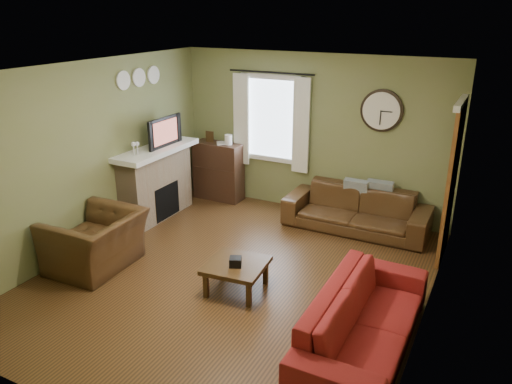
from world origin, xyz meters
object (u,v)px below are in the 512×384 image
at_px(armchair, 96,242).
at_px(sofa_red, 364,321).
at_px(sofa_brown, 356,210).
at_px(bookshelf, 219,171).
at_px(coffee_table, 236,277).

bearing_deg(armchair, sofa_red, 86.48).
bearing_deg(sofa_red, sofa_brown, 17.96).
xyz_separation_m(bookshelf, sofa_red, (3.48, -2.97, -0.19)).
bearing_deg(armchair, coffee_table, 96.93).
relative_size(sofa_brown, sofa_red, 0.99).
distance_m(sofa_brown, sofa_red, 2.94).
relative_size(bookshelf, sofa_brown, 0.47).
bearing_deg(bookshelf, armchair, -92.32).
distance_m(bookshelf, armchair, 2.92).
xyz_separation_m(sofa_brown, sofa_red, (0.91, -2.79, 0.00)).
distance_m(sofa_red, coffee_table, 1.72).
relative_size(bookshelf, sofa_red, 0.46).
bearing_deg(sofa_brown, coffee_table, -107.66).
height_order(sofa_brown, coffee_table, sofa_brown).
relative_size(bookshelf, armchair, 0.90).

